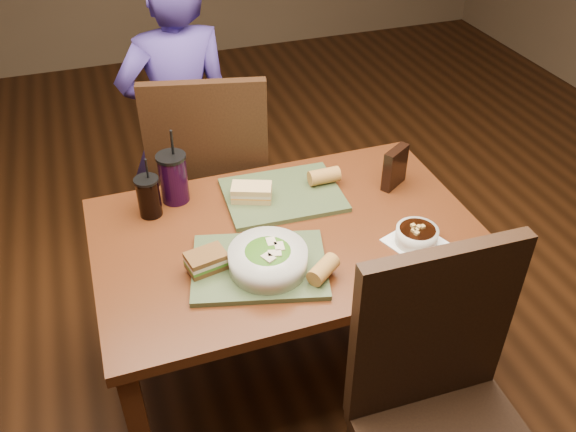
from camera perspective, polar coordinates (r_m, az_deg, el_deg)
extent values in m
plane|color=#381C0B|center=(2.61, 0.00, -14.55)|extent=(6.00, 6.00, 0.00)
cube|color=#4F250F|center=(2.34, 17.53, -11.54)|extent=(0.06, 0.06, 0.71)
cube|color=#4F250F|center=(2.55, -15.79, -6.20)|extent=(0.06, 0.06, 0.71)
cube|color=#4F250F|center=(2.79, 9.21, -0.83)|extent=(0.06, 0.06, 0.71)
cube|color=#4F250F|center=(2.09, 0.00, -1.97)|extent=(1.30, 0.85, 0.04)
cube|color=black|center=(1.72, 13.41, -10.26)|extent=(0.47, 0.06, 0.56)
cube|color=black|center=(2.76, -8.08, 2.91)|extent=(0.57, 0.57, 0.05)
cube|color=black|center=(2.42, -7.59, 6.23)|extent=(0.47, 0.15, 0.57)
cube|color=black|center=(2.74, -10.85, -4.79)|extent=(0.05, 0.05, 0.49)
cube|color=black|center=(2.80, -2.63, -3.05)|extent=(0.05, 0.05, 0.49)
cube|color=black|center=(3.06, -12.20, 0.07)|extent=(0.05, 0.05, 0.49)
cube|color=black|center=(3.11, -4.81, 1.54)|extent=(0.05, 0.05, 0.49)
imported|color=#402F82|center=(2.83, -9.99, 8.62)|extent=(0.56, 0.39, 1.44)
cube|color=#3B4A2A|center=(1.93, -2.69, -4.71)|extent=(0.49, 0.42, 0.02)
cube|color=#3B4A2A|center=(2.24, -0.50, 2.00)|extent=(0.43, 0.34, 0.02)
cylinder|color=silver|center=(1.88, -1.88, -4.10)|extent=(0.24, 0.24, 0.07)
ellipsoid|color=#427219|center=(1.87, -1.89, -3.77)|extent=(0.20, 0.20, 0.06)
cube|color=beige|center=(1.83, -1.86, -3.94)|extent=(0.04, 0.05, 0.01)
cube|color=beige|center=(1.88, -1.58, -2.46)|extent=(0.03, 0.04, 0.01)
cube|color=beige|center=(1.84, -1.26, -3.56)|extent=(0.05, 0.04, 0.01)
cube|color=beige|center=(1.87, -0.82, -2.90)|extent=(0.03, 0.04, 0.01)
cube|color=white|center=(2.07, 11.85, -2.43)|extent=(0.22, 0.22, 0.00)
cylinder|color=silver|center=(2.05, 11.95, -1.80)|extent=(0.14, 0.14, 0.05)
cylinder|color=black|center=(2.04, 12.02, -1.33)|extent=(0.12, 0.12, 0.01)
cube|color=#B28947|center=(2.01, 11.95, -1.60)|extent=(0.02, 0.02, 0.01)
cube|color=#B28947|center=(2.02, 11.88, -1.32)|extent=(0.01, 0.01, 0.01)
cube|color=#B28947|center=(2.04, 12.14, -1.01)|extent=(0.02, 0.02, 0.01)
cube|color=#B28947|center=(2.04, 12.49, -0.99)|extent=(0.02, 0.02, 0.01)
cube|color=#B28947|center=(2.04, 11.62, -0.89)|extent=(0.02, 0.02, 0.01)
cube|color=#B28947|center=(2.02, 11.68, -1.34)|extent=(0.02, 0.02, 0.01)
cube|color=#593819|center=(1.92, -7.60, -4.63)|extent=(0.13, 0.10, 0.02)
cube|color=#3F721E|center=(1.91, -7.63, -4.32)|extent=(0.13, 0.10, 0.01)
cube|color=beige|center=(1.90, -7.66, -4.05)|extent=(0.13, 0.10, 0.01)
cube|color=#593819|center=(1.89, -7.69, -3.71)|extent=(0.13, 0.10, 0.02)
cube|color=tan|center=(2.20, -3.40, 1.83)|extent=(0.16, 0.12, 0.02)
cube|color=orange|center=(2.19, -3.42, 2.10)|extent=(0.16, 0.12, 0.01)
cube|color=beige|center=(2.19, -3.42, 2.28)|extent=(0.16, 0.12, 0.01)
cube|color=tan|center=(2.18, -3.44, 2.62)|extent=(0.16, 0.12, 0.02)
cylinder|color=#AD7533|center=(1.86, 3.33, -5.02)|extent=(0.12, 0.11, 0.05)
cylinder|color=#AD7533|center=(2.27, 3.40, 3.75)|extent=(0.12, 0.06, 0.06)
cylinder|color=black|center=(2.17, -12.88, 1.67)|extent=(0.08, 0.08, 0.14)
cylinder|color=black|center=(2.13, -13.15, 3.31)|extent=(0.09, 0.09, 0.01)
cylinder|color=black|center=(2.11, -13.06, 4.28)|extent=(0.01, 0.02, 0.09)
cylinder|color=black|center=(2.22, -10.65, 3.40)|extent=(0.10, 0.10, 0.18)
cylinder|color=black|center=(2.17, -10.93, 5.46)|extent=(0.11, 0.11, 0.01)
cylinder|color=black|center=(2.14, -10.79, 6.68)|extent=(0.01, 0.03, 0.11)
cube|color=black|center=(2.30, 9.97, 4.50)|extent=(0.12, 0.10, 0.16)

